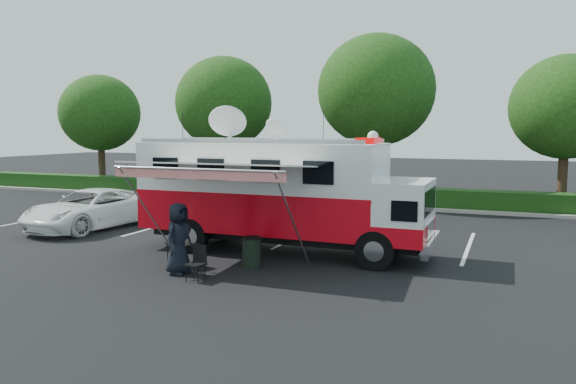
% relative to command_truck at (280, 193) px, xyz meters
% --- Properties ---
extents(ground_plane, '(120.00, 120.00, 0.00)m').
position_rel_command_truck_xyz_m(ground_plane, '(0.08, 0.00, -1.92)').
color(ground_plane, black).
rests_on(ground_plane, ground).
extents(back_border, '(60.00, 6.14, 8.87)m').
position_rel_command_truck_xyz_m(back_border, '(1.22, 12.90, 3.08)').
color(back_border, '#9E998E').
rests_on(back_border, ground_plane).
extents(stall_lines, '(24.12, 5.50, 0.01)m').
position_rel_command_truck_xyz_m(stall_lines, '(-0.42, 3.00, -1.92)').
color(stall_lines, silver).
rests_on(stall_lines, ground_plane).
extents(command_truck, '(9.36, 2.57, 4.49)m').
position_rel_command_truck_xyz_m(command_truck, '(0.00, 0.00, 0.00)').
color(command_truck, black).
rests_on(command_truck, ground_plane).
extents(awning, '(5.11, 2.64, 3.08)m').
position_rel_command_truck_xyz_m(awning, '(-0.84, -2.67, 0.97)').
color(awning, white).
rests_on(awning, ground_plane).
extents(white_suv, '(3.14, 5.84, 1.56)m').
position_rel_command_truck_xyz_m(white_suv, '(-8.64, 1.22, -1.92)').
color(white_suv, white).
rests_on(white_suv, ground_plane).
extents(person, '(0.72, 1.02, 1.96)m').
position_rel_command_truck_xyz_m(person, '(-1.53, -3.50, -1.92)').
color(person, black).
rests_on(person, ground_plane).
extents(folding_table, '(0.94, 0.80, 0.68)m').
position_rel_command_truck_xyz_m(folding_table, '(-1.92, -2.77, -1.29)').
color(folding_table, black).
rests_on(folding_table, ground_plane).
extents(folding_chair, '(0.51, 0.53, 0.93)m').
position_rel_command_truck_xyz_m(folding_chair, '(-0.72, -3.88, -1.37)').
color(folding_chair, black).
rests_on(folding_chair, ground_plane).
extents(trash_bin, '(0.57, 0.57, 0.86)m').
position_rel_command_truck_xyz_m(trash_bin, '(-0.04, -2.02, -1.49)').
color(trash_bin, black).
rests_on(trash_bin, ground_plane).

